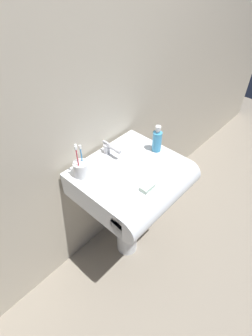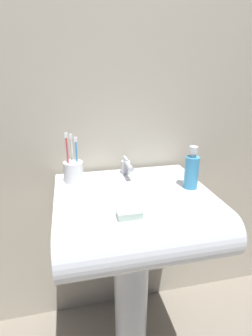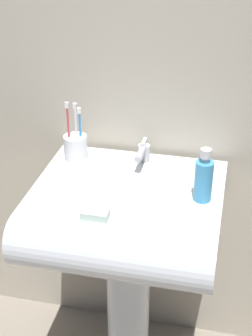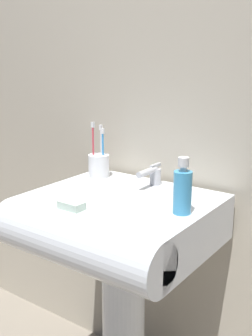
% 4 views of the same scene
% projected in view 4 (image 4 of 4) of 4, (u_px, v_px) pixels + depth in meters
% --- Properties ---
extents(wall_back, '(5.00, 0.05, 2.40)m').
position_uv_depth(wall_back, '(168.00, 76.00, 1.50)').
color(wall_back, '#B7AD99').
rests_on(wall_back, ground).
extents(sink_pedestal, '(0.15, 0.15, 0.67)m').
position_uv_depth(sink_pedestal, '(123.00, 325.00, 1.51)').
color(sink_pedestal, white).
rests_on(sink_pedestal, ground).
extents(sink_basin, '(0.59, 0.54, 0.15)m').
position_uv_depth(sink_basin, '(113.00, 224.00, 1.36)').
color(sink_basin, white).
rests_on(sink_basin, sink_pedestal).
extents(faucet, '(0.04, 0.13, 0.08)m').
position_uv_depth(faucet, '(153.00, 175.00, 1.49)').
color(faucet, '#B7B7BC').
rests_on(faucet, sink_basin).
extents(toothbrush_cup, '(0.08, 0.08, 0.21)m').
position_uv_depth(toothbrush_cup, '(99.00, 165.00, 1.60)').
color(toothbrush_cup, white).
rests_on(toothbrush_cup, sink_basin).
extents(soap_bottle, '(0.05, 0.05, 0.17)m').
position_uv_depth(soap_bottle, '(183.00, 190.00, 1.22)').
color(soap_bottle, '#3F99CC').
rests_on(soap_bottle, sink_basin).
extents(bar_soap, '(0.08, 0.04, 0.02)m').
position_uv_depth(bar_soap, '(72.00, 205.00, 1.26)').
color(bar_soap, silver).
rests_on(bar_soap, sink_basin).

